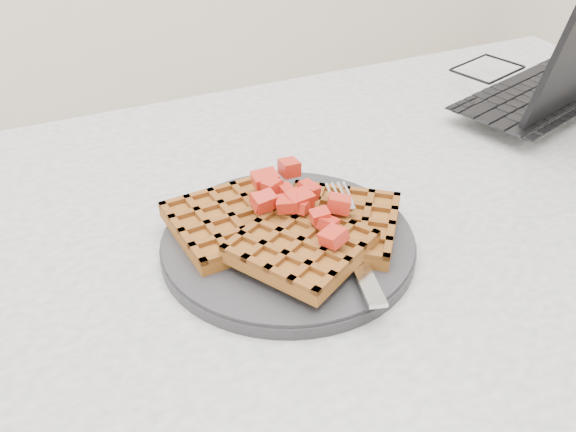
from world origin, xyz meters
The scene contains 6 objects.
table centered at (0.00, 0.00, 0.64)m, with size 1.20×0.80×0.75m.
plate centered at (-0.06, 0.01, 0.76)m, with size 0.25×0.25×0.02m, color #242326.
waffles centered at (-0.06, 0.01, 0.78)m, with size 0.23×0.21×0.03m.
strawberry_pile centered at (-0.06, 0.01, 0.80)m, with size 0.15×0.15×0.02m, color #97120A, non-canonical shape.
fork centered at (-0.02, -0.03, 0.77)m, with size 0.02×0.18×0.02m, color silver, non-canonical shape.
laptop centered at (0.41, 0.19, 0.79)m, with size 0.37×0.32×0.22m.
Camera 1 is at (-0.27, -0.45, 1.14)m, focal length 40.00 mm.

